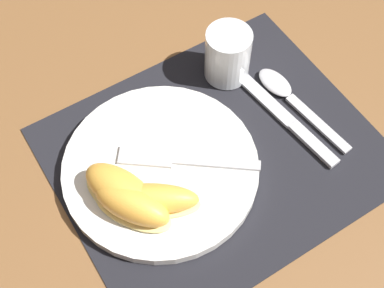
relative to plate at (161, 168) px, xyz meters
name	(u,v)px	position (x,y,z in m)	size (l,w,h in m)	color
ground_plane	(216,153)	(0.08, -0.01, -0.01)	(3.00, 3.00, 0.00)	brown
placemat	(216,153)	(0.08, -0.01, -0.01)	(0.43, 0.36, 0.00)	black
plate	(161,168)	(0.00, 0.00, 0.00)	(0.26, 0.26, 0.02)	white
juice_glass	(228,57)	(0.17, 0.09, 0.03)	(0.07, 0.07, 0.08)	silver
knife	(285,117)	(0.19, -0.02, -0.01)	(0.04, 0.21, 0.01)	#BCBCC1
spoon	(286,93)	(0.22, 0.01, 0.00)	(0.04, 0.18, 0.01)	#BCBCC1
fork	(178,160)	(0.02, -0.01, 0.01)	(0.16, 0.13, 0.00)	#BCBCC1
citrus_wedge_0	(122,193)	(-0.06, -0.02, 0.03)	(0.09, 0.12, 0.04)	#F4DB84
citrus_wedge_1	(132,206)	(-0.06, -0.04, 0.03)	(0.10, 0.11, 0.04)	#F4DB84
citrus_wedge_2	(151,200)	(-0.04, -0.04, 0.02)	(0.13, 0.10, 0.04)	#F4DB84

